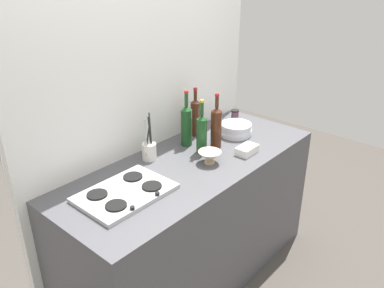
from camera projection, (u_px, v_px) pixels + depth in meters
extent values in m
plane|color=#47423D|center=(192.00, 274.00, 2.85)|extent=(6.00, 6.00, 0.00)
cube|color=#4C4C51|center=(192.00, 222.00, 2.66)|extent=(1.80, 0.70, 0.90)
cube|color=white|center=(147.00, 97.00, 2.55)|extent=(1.90, 0.06, 2.47)
cube|color=#B2B2B7|center=(125.00, 193.00, 2.12)|extent=(0.49, 0.34, 0.02)
cylinder|color=black|center=(116.00, 205.00, 1.99)|extent=(0.11, 0.11, 0.01)
cylinder|color=black|center=(152.00, 186.00, 2.15)|extent=(0.11, 0.11, 0.01)
cylinder|color=black|center=(97.00, 194.00, 2.08)|extent=(0.11, 0.11, 0.01)
cylinder|color=black|center=(133.00, 177.00, 2.24)|extent=(0.11, 0.11, 0.01)
cylinder|color=black|center=(132.00, 208.00, 1.96)|extent=(0.02, 0.02, 0.02)
cylinder|color=black|center=(157.00, 194.00, 2.08)|extent=(0.02, 0.02, 0.02)
cylinder|color=white|center=(235.00, 134.00, 2.83)|extent=(0.21, 0.21, 0.01)
cylinder|color=white|center=(235.00, 133.00, 2.83)|extent=(0.21, 0.21, 0.01)
cylinder|color=white|center=(236.00, 131.00, 2.82)|extent=(0.21, 0.21, 0.01)
cylinder|color=white|center=(236.00, 130.00, 2.82)|extent=(0.21, 0.21, 0.01)
cylinder|color=white|center=(236.00, 128.00, 2.81)|extent=(0.21, 0.21, 0.01)
cylinder|color=white|center=(236.00, 127.00, 2.81)|extent=(0.21, 0.21, 0.01)
cylinder|color=white|center=(236.00, 126.00, 2.80)|extent=(0.21, 0.21, 0.01)
cylinder|color=white|center=(236.00, 124.00, 2.79)|extent=(0.21, 0.21, 0.01)
cylinder|color=#472314|center=(216.00, 130.00, 2.60)|extent=(0.07, 0.07, 0.25)
cone|color=#472314|center=(217.00, 110.00, 2.54)|extent=(0.07, 0.07, 0.03)
cylinder|color=#472314|center=(217.00, 102.00, 2.52)|extent=(0.02, 0.02, 0.08)
cylinder|color=#B21E1E|center=(217.00, 95.00, 2.50)|extent=(0.03, 0.03, 0.02)
cylinder|color=#19471E|center=(202.00, 136.00, 2.54)|extent=(0.07, 0.07, 0.23)
cone|color=#19471E|center=(202.00, 117.00, 2.48)|extent=(0.07, 0.07, 0.02)
cylinder|color=#19471E|center=(202.00, 109.00, 2.46)|extent=(0.02, 0.02, 0.09)
cylinder|color=gold|center=(202.00, 101.00, 2.44)|extent=(0.03, 0.03, 0.02)
cylinder|color=#472314|center=(195.00, 119.00, 2.78)|extent=(0.07, 0.07, 0.24)
cone|color=#472314|center=(195.00, 101.00, 2.73)|extent=(0.07, 0.07, 0.02)
cylinder|color=#472314|center=(195.00, 95.00, 2.71)|extent=(0.02, 0.02, 0.07)
cylinder|color=#B21E1E|center=(195.00, 89.00, 2.69)|extent=(0.03, 0.03, 0.02)
cylinder|color=#19471E|center=(186.00, 127.00, 2.64)|extent=(0.07, 0.07, 0.25)
cone|color=#19471E|center=(186.00, 108.00, 2.58)|extent=(0.07, 0.07, 0.03)
cylinder|color=#19471E|center=(186.00, 100.00, 2.56)|extent=(0.02, 0.02, 0.08)
cylinder|color=#B21E1E|center=(186.00, 92.00, 2.54)|extent=(0.03, 0.03, 0.02)
cylinder|color=beige|center=(210.00, 162.00, 2.45)|extent=(0.06, 0.06, 0.01)
cone|color=beige|center=(210.00, 156.00, 2.44)|extent=(0.14, 0.14, 0.07)
cube|color=white|center=(247.00, 150.00, 2.56)|extent=(0.15, 0.09, 0.05)
cylinder|color=silver|center=(149.00, 152.00, 2.48)|extent=(0.09, 0.09, 0.11)
cylinder|color=#262626|center=(151.00, 133.00, 2.42)|extent=(0.03, 0.02, 0.28)
cylinder|color=#262626|center=(150.00, 135.00, 2.45)|extent=(0.02, 0.03, 0.23)
cylinder|color=#262626|center=(148.00, 138.00, 2.41)|extent=(0.03, 0.05, 0.22)
cylinder|color=#B7B7B2|center=(146.00, 138.00, 2.42)|extent=(0.05, 0.05, 0.22)
cylinder|color=#66384C|center=(235.00, 116.00, 3.05)|extent=(0.06, 0.06, 0.08)
cylinder|color=black|center=(235.00, 111.00, 3.03)|extent=(0.06, 0.06, 0.01)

